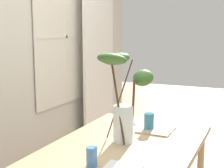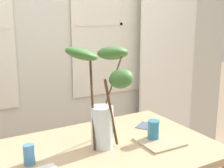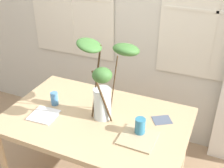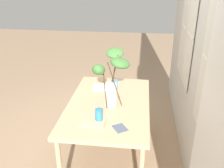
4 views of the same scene
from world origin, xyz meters
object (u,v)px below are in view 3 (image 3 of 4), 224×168
object	(u,v)px
drinking_glass_blue_left	(54,99)
drinking_glass_blue_right	(140,126)
plate_square_right	(138,138)
vase_with_branches	(106,79)
plate_square_left	(44,115)
dining_table	(96,124)

from	to	relation	value
drinking_glass_blue_left	drinking_glass_blue_right	distance (m)	0.80
drinking_glass_blue_left	drinking_glass_blue_right	bearing A→B (deg)	-5.60
drinking_glass_blue_left	plate_square_right	bearing A→B (deg)	-9.47
drinking_glass_blue_left	plate_square_right	world-z (taller)	drinking_glass_blue_left
vase_with_branches	plate_square_right	distance (m)	0.49
vase_with_branches	drinking_glass_blue_left	distance (m)	0.56
drinking_glass_blue_right	plate_square_right	distance (m)	0.08
vase_with_branches	drinking_glass_blue_left	bearing A→B (deg)	-178.60
drinking_glass_blue_left	drinking_glass_blue_right	xyz separation A→B (m)	(0.80, -0.08, 0.01)
vase_with_branches	plate_square_left	distance (m)	0.61
drinking_glass_blue_left	dining_table	bearing A→B (deg)	-4.32
plate_square_right	dining_table	bearing A→B (deg)	165.37
vase_with_branches	drinking_glass_blue_right	world-z (taller)	vase_with_branches
dining_table	plate_square_left	xyz separation A→B (m)	(-0.40, -0.15, 0.07)
dining_table	drinking_glass_blue_left	world-z (taller)	drinking_glass_blue_left
drinking_glass_blue_right	plate_square_right	world-z (taller)	drinking_glass_blue_right
dining_table	vase_with_branches	distance (m)	0.43
vase_with_branches	plate_square_right	size ratio (longest dim) A/B	2.55
drinking_glass_blue_left	plate_square_left	world-z (taller)	drinking_glass_blue_left
plate_square_left	plate_square_right	size ratio (longest dim) A/B	0.81
drinking_glass_blue_right	plate_square_right	xyz separation A→B (m)	(0.01, -0.06, -0.06)
drinking_glass_blue_right	plate_square_left	xyz separation A→B (m)	(-0.78, -0.10, -0.06)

